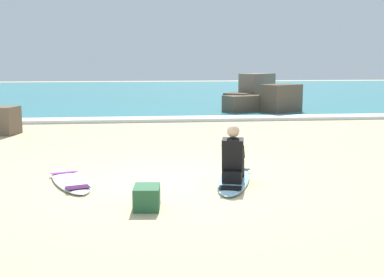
{
  "coord_description": "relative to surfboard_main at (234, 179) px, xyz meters",
  "views": [
    {
      "loc": [
        -0.43,
        -8.15,
        2.07
      ],
      "look_at": [
        0.6,
        1.13,
        0.55
      ],
      "focal_mm": 45.81,
      "sensor_mm": 36.0,
      "label": 1
    }
  ],
  "objects": [
    {
      "name": "ground_plane",
      "position": [
        -1.19,
        0.07,
        -0.04
      ],
      "size": [
        80.0,
        80.0,
        0.0
      ],
      "primitive_type": "plane",
      "color": "#CCB584"
    },
    {
      "name": "sea",
      "position": [
        -1.19,
        22.21,
        0.01
      ],
      "size": [
        80.0,
        28.0,
        0.1
      ],
      "primitive_type": "cube",
      "color": "teal",
      "rests_on": "ground"
    },
    {
      "name": "breaking_foam",
      "position": [
        -1.19,
        8.51,
        0.02
      ],
      "size": [
        80.0,
        0.9,
        0.11
      ],
      "primitive_type": "cube",
      "color": "white",
      "rests_on": "ground"
    },
    {
      "name": "surfboard_main",
      "position": [
        0.0,
        0.0,
        0.0
      ],
      "size": [
        1.12,
        2.33,
        0.08
      ],
      "color": "#9ED1E5",
      "rests_on": "ground"
    },
    {
      "name": "surfer_seated",
      "position": [
        -0.07,
        -0.24,
        0.4
      ],
      "size": [
        0.51,
        0.76,
        0.95
      ],
      "color": "black",
      "rests_on": "surfboard_main"
    },
    {
      "name": "surfboard_spare_near",
      "position": [
        -2.79,
        0.16,
        0.0
      ],
      "size": [
        1.1,
        1.94,
        0.08
      ],
      "color": "silver",
      "rests_on": "ground"
    },
    {
      "name": "rock_outcrop_distant",
      "position": [
        3.15,
        11.08,
        0.51
      ],
      "size": [
        3.07,
        3.47,
        1.49
      ],
      "color": "brown",
      "rests_on": "ground"
    },
    {
      "name": "shoreline_rock",
      "position": [
        -5.44,
        5.96,
        0.35
      ],
      "size": [
        1.07,
        0.93,
        0.78
      ],
      "primitive_type": "cube",
      "rotation": [
        0.0,
        0.0,
        1.29
      ],
      "color": "brown",
      "rests_on": "ground"
    },
    {
      "name": "beach_bag",
      "position": [
        -1.52,
        -1.41,
        0.12
      ],
      "size": [
        0.4,
        0.51,
        0.32
      ],
      "primitive_type": "cube",
      "rotation": [
        0.0,
        0.0,
        -0.09
      ],
      "color": "#285B38",
      "rests_on": "ground"
    }
  ]
}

